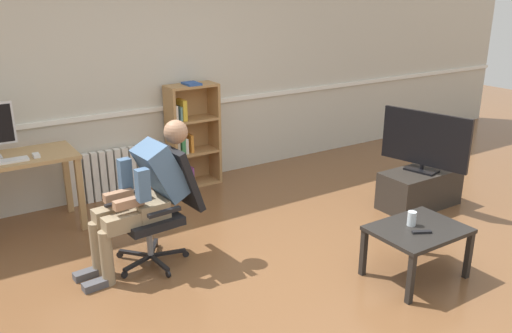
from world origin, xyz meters
The scene contains 13 objects.
ground_plane centered at (0.00, 0.00, 0.00)m, with size 18.00×18.00×0.00m, color brown.
back_wall centered at (0.00, 2.65, 1.35)m, with size 12.00×0.13×2.70m.
keyboard centered at (-1.76, 2.01, 0.77)m, with size 0.42×0.12×0.02m, color white.
computer_mouse centered at (-1.48, 2.03, 0.77)m, with size 0.06×0.10×0.03m, color white.
bookshelf centered at (0.27, 2.44, 0.58)m, with size 0.59×0.29×1.21m.
radiator centered at (-0.70, 2.54, 0.27)m, with size 0.83×0.08×0.55m.
office_chair centered at (-0.72, 0.94, 0.53)m, with size 0.76×0.62×0.99m.
person_seated centered at (-0.89, 0.93, 0.65)m, with size 1.04×0.41×1.20m.
tv_stand centered at (2.00, 0.52, 0.20)m, with size 0.87×0.43×0.40m.
tv_screen centered at (2.01, 0.52, 0.73)m, with size 0.27×0.93×0.63m.
coffee_table centered at (0.84, -0.44, 0.37)m, with size 0.73×0.55×0.43m.
drinking_glass centered at (0.83, -0.37, 0.49)m, with size 0.07×0.07×0.12m, color silver.
spare_remote centered at (0.79, -0.51, 0.44)m, with size 0.04×0.15×0.02m, color black.
Camera 1 is at (-2.29, -2.91, 2.25)m, focal length 37.07 mm.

